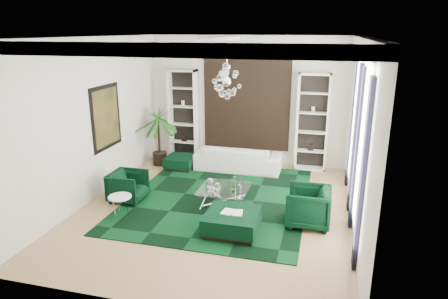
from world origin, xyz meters
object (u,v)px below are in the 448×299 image
(coffee_table, at_px, (224,196))
(ottoman_side, at_px, (181,162))
(armchair_left, at_px, (128,186))
(palm, at_px, (158,127))
(armchair_right, at_px, (308,206))
(sofa, at_px, (238,158))
(ottoman_front, at_px, (232,222))
(side_table, at_px, (121,207))

(coffee_table, height_order, ottoman_side, coffee_table)
(armchair_left, distance_m, coffee_table, 2.30)
(armchair_left, distance_m, ottoman_side, 2.55)
(palm, bearing_deg, armchair_right, -32.01)
(palm, bearing_deg, armchair_left, -82.67)
(sofa, xyz_separation_m, ottoman_front, (0.70, -3.68, -0.15))
(ottoman_side, height_order, palm, palm)
(armchair_right, height_order, palm, palm)
(armchair_right, height_order, coffee_table, armchair_right)
(coffee_table, xyz_separation_m, palm, (-2.61, 2.29, 0.98))
(armchair_right, distance_m, coffee_table, 2.05)
(coffee_table, height_order, ottoman_front, ottoman_front)
(armchair_right, height_order, ottoman_front, armchair_right)
(coffee_table, distance_m, side_table, 2.36)
(ottoman_side, xyz_separation_m, palm, (-0.73, 0.16, 0.99))
(armchair_left, xyz_separation_m, coffee_table, (2.27, 0.38, -0.17))
(armchair_left, height_order, palm, palm)
(ottoman_side, relative_size, palm, 0.35)
(ottoman_side, relative_size, side_table, 1.63)
(armchair_left, xyz_separation_m, armchair_right, (4.22, -0.18, 0.05))
(armchair_right, bearing_deg, palm, -122.01)
(ottoman_side, xyz_separation_m, ottoman_front, (2.38, -3.39, 0.03))
(sofa, distance_m, ottoman_side, 1.72)
(ottoman_side, xyz_separation_m, side_table, (-0.13, -3.37, 0.06))
(sofa, distance_m, armchair_left, 3.48)
(armchair_left, relative_size, ottoman_side, 0.98)
(armchair_left, distance_m, ottoman_front, 2.91)
(armchair_right, relative_size, coffee_table, 0.79)
(sofa, height_order, side_table, sofa)
(ottoman_side, bearing_deg, coffee_table, -48.62)
(sofa, distance_m, palm, 2.55)
(side_table, height_order, palm, palm)
(ottoman_front, height_order, palm, palm)
(sofa, xyz_separation_m, armchair_right, (2.15, -2.98, 0.05))
(coffee_table, bearing_deg, armchair_left, -170.38)
(armchair_left, height_order, coffee_table, armchair_left)
(armchair_left, bearing_deg, ottoman_side, -8.76)
(armchair_right, bearing_deg, armchair_left, -92.38)
(sofa, bearing_deg, ottoman_side, 9.67)
(sofa, bearing_deg, armchair_left, 53.55)
(armchair_right, relative_size, ottoman_front, 0.86)
(armchair_left, distance_m, palm, 2.82)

